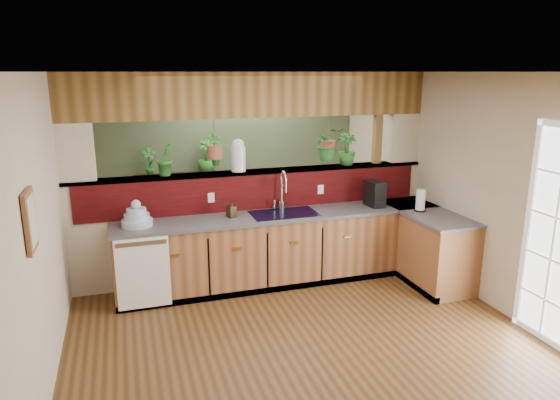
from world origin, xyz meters
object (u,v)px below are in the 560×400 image
object	(u,v)px
dish_stack	(137,218)
shelving_console	(184,205)
faucet	(282,189)
coffee_maker	(375,195)
paper_towel	(420,201)
glass_jar	(238,155)
soap_dispenser	(231,209)

from	to	relation	value
dish_stack	shelving_console	size ratio (longest dim) A/B	0.23
faucet	coffee_maker	distance (m)	1.23
dish_stack	paper_towel	size ratio (longest dim) A/B	1.19
coffee_maker	glass_jar	bearing A→B (deg)	162.44
faucet	dish_stack	world-z (taller)	faucet
faucet	soap_dispenser	world-z (taller)	faucet
faucet	shelving_console	size ratio (longest dim) A/B	0.33
faucet	paper_towel	world-z (taller)	faucet
shelving_console	coffee_maker	bearing A→B (deg)	-30.59
faucet	glass_jar	world-z (taller)	glass_jar
coffee_maker	soap_dispenser	bearing A→B (deg)	173.79
paper_towel	shelving_console	distance (m)	3.80
paper_towel	glass_jar	distance (m)	2.35
dish_stack	coffee_maker	world-z (taller)	coffee_maker
coffee_maker	glass_jar	distance (m)	1.84
faucet	coffee_maker	bearing A→B (deg)	-8.53
dish_stack	soap_dispenser	distance (m)	1.10
shelving_console	paper_towel	bearing A→B (deg)	-29.96
faucet	shelving_console	xyz separation A→B (m)	(-0.99, 2.12, -0.67)
faucet	dish_stack	size ratio (longest dim) A/B	1.47
coffee_maker	glass_jar	world-z (taller)	glass_jar
faucet	shelving_console	distance (m)	2.44
soap_dispenser	coffee_maker	size ratio (longest dim) A/B	0.64
coffee_maker	shelving_console	bearing A→B (deg)	129.35
glass_jar	soap_dispenser	bearing A→B (deg)	-117.22
shelving_console	glass_jar	bearing A→B (deg)	-59.95
coffee_maker	paper_towel	world-z (taller)	coffee_maker
soap_dispenser	shelving_console	xyz separation A→B (m)	(-0.31, 2.24, -0.51)
dish_stack	shelving_console	bearing A→B (deg)	70.73
faucet	dish_stack	distance (m)	1.79
soap_dispenser	coffee_maker	xyz separation A→B (m)	(1.89, -0.06, 0.05)
glass_jar	paper_towel	bearing A→B (deg)	-20.33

